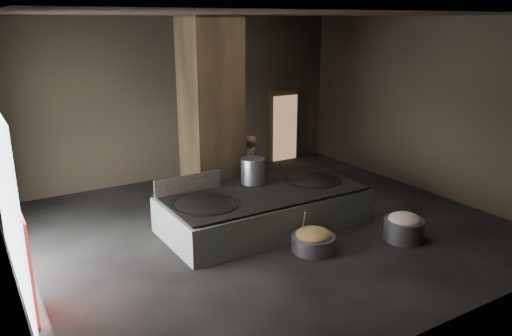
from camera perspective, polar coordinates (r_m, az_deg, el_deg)
floor at (r=11.13m, az=0.92°, el=-6.98°), size 10.00×9.00×0.10m
ceiling at (r=10.20m, az=1.04°, el=17.43°), size 10.00×9.00×0.10m
back_wall at (r=14.42m, az=-8.80°, el=7.82°), size 10.00×0.10×4.50m
front_wall at (r=7.14m, az=20.87°, el=-2.08°), size 10.00×0.10×4.50m
right_wall at (r=13.76m, az=19.20°, el=6.68°), size 0.10×9.00×4.50m
pillar at (r=11.91m, az=-5.16°, el=6.12°), size 1.20×1.20×4.50m
hearth_platform at (r=11.02m, az=0.90°, el=-4.79°), size 4.44×2.16×0.77m
platform_cap at (r=10.87m, az=0.91°, el=-2.67°), size 4.32×2.07×0.03m
wok_left at (r=10.20m, az=-5.88°, el=-4.48°), size 1.39×1.39×0.38m
wok_left_rim at (r=10.17m, az=-5.89°, el=-4.11°), size 1.42×1.42×0.05m
wok_right at (r=11.67m, az=6.40°, el=-1.75°), size 1.30×1.30×0.36m
wok_right_rim at (r=11.65m, az=6.41°, el=-1.42°), size 1.32×1.32×0.05m
stock_pot at (r=11.24m, az=-0.36°, el=-0.32°), size 0.54×0.54×0.58m
splash_guard at (r=10.79m, az=-7.76°, el=-1.76°), size 1.54×0.07×0.38m
cook at (r=12.91m, az=-0.74°, el=0.30°), size 0.67×0.64×1.56m
veg_basin at (r=10.04m, az=6.56°, el=-8.52°), size 0.90×0.90×0.32m
veg_fill at (r=9.96m, az=6.60°, el=-7.53°), size 0.71×0.71×0.22m
ladle at (r=9.90m, az=5.41°, el=-6.37°), size 0.18×0.32×0.62m
meat_basin at (r=10.86m, az=16.53°, el=-6.75°), size 0.85×0.85×0.45m
meat_fill at (r=10.78m, az=16.63°, el=-5.64°), size 0.68×0.68×0.26m
doorway_near at (r=15.04m, az=-4.24°, el=3.87°), size 1.18×0.08×2.38m
doorway_near_glow at (r=15.00m, az=-5.22°, el=3.62°), size 0.80×0.04×1.89m
doorway_far at (r=16.24m, az=3.34°, el=4.84°), size 1.18×0.08×2.38m
doorway_far_glow at (r=16.13m, az=3.35°, el=4.57°), size 0.89×0.04×2.10m
left_opening at (r=9.27m, az=-26.67°, el=-2.83°), size 0.04×4.20×3.10m
pavilion_sliver at (r=8.34m, az=-24.64°, el=-10.24°), size 0.05×0.90×1.70m
tree_silhouette at (r=10.18m, az=-27.14°, el=2.26°), size 0.28×1.10×1.10m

